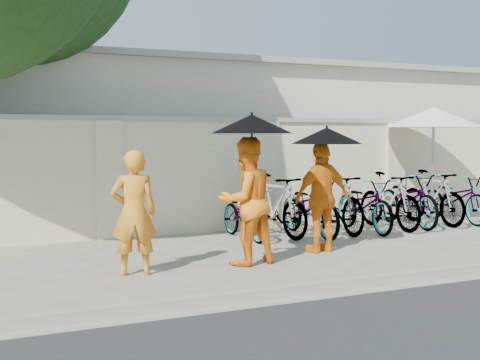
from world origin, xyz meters
name	(u,v)px	position (x,y,z in m)	size (l,w,h in m)	color
ground	(242,266)	(0.00, 0.00, 0.00)	(80.00, 80.00, 0.00)	#AAA38F
kerb	(309,288)	(0.00, -1.70, 0.06)	(40.00, 0.16, 0.12)	gray
compound_wall	(215,176)	(1.00, 3.20, 1.00)	(20.00, 0.30, 2.00)	beige
building_behind	(189,141)	(2.00, 7.00, 1.60)	(14.00, 6.00, 3.20)	beige
monk_left	(134,213)	(-1.46, 0.12, 0.79)	(0.58, 0.38, 1.58)	orange
monk_center	(246,201)	(0.11, 0.11, 0.87)	(0.84, 0.66, 1.73)	orange
parasol_center	(252,124)	(0.16, 0.03, 1.91)	(1.11, 1.11, 1.05)	black
monk_right	(322,197)	(1.56, 0.47, 0.83)	(0.97, 0.40, 1.65)	orange
parasol_right	(327,136)	(1.58, 0.39, 1.75)	(1.06, 1.06, 0.93)	black
patio_umbrella	(434,119)	(5.17, 2.11, 2.07)	(2.14, 2.14, 2.29)	gray
bike_0	(245,214)	(1.07, 2.08, 0.43)	(0.57, 1.63, 0.86)	#9F9EAA
bike_1	(275,205)	(1.65, 2.08, 0.54)	(0.51, 1.81, 1.09)	#9F9EAA
bike_2	(310,207)	(2.24, 1.88, 0.51)	(0.67, 1.93, 1.01)	#9F9EAA
bike_3	(336,203)	(2.82, 1.96, 0.54)	(0.51, 1.80, 1.08)	#9F9EAA
bike_4	(365,205)	(3.41, 1.89, 0.49)	(0.65, 1.87, 0.98)	#9F9EAA
bike_5	(389,201)	(3.99, 1.94, 0.53)	(0.50, 1.77, 1.06)	#9F9EAA
bike_6	(408,200)	(4.58, 2.11, 0.51)	(0.68, 1.96, 1.03)	#9F9EAA
bike_7	(432,197)	(5.16, 2.09, 0.53)	(0.50, 1.77, 1.07)	#9F9EAA
bike_8	(455,199)	(5.75, 2.09, 0.49)	(0.64, 1.85, 0.97)	#9F9EAA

